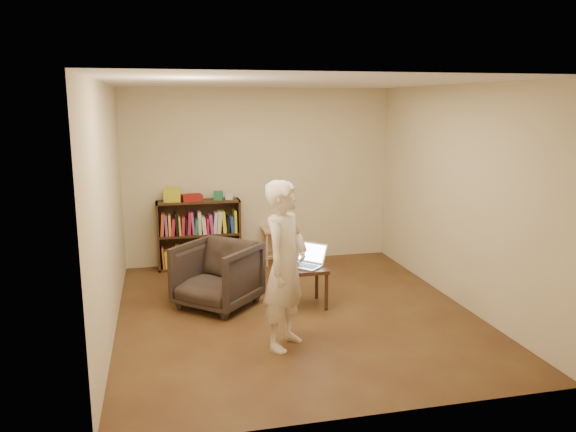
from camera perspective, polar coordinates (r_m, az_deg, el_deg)
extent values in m
plane|color=#412215|center=(6.60, 0.74, -9.75)|extent=(4.50, 4.50, 0.00)
plane|color=white|center=(6.16, 0.81, 13.42)|extent=(4.50, 4.50, 0.00)
plane|color=beige|center=(8.43, -2.90, 4.04)|extent=(4.00, 0.00, 4.00)
plane|color=beige|center=(6.10, -17.80, 0.60)|extent=(0.00, 4.50, 4.50)
plane|color=beige|center=(7.00, 16.89, 2.01)|extent=(0.00, 4.50, 4.50)
cube|color=black|center=(8.27, -13.06, -2.03)|extent=(0.03, 0.30, 1.00)
cube|color=black|center=(8.35, -5.01, -1.64)|extent=(0.03, 0.30, 1.00)
cube|color=black|center=(8.43, -9.09, -1.62)|extent=(1.20, 0.02, 1.00)
cube|color=black|center=(8.42, -8.91, -5.05)|extent=(1.20, 0.30, 0.03)
cube|color=black|center=(8.29, -9.02, -1.84)|extent=(1.14, 0.30, 0.03)
cube|color=black|center=(8.19, -9.12, 1.46)|extent=(1.20, 0.30, 0.03)
cube|color=gold|center=(8.16, -11.67, 2.11)|extent=(0.25, 0.20, 0.19)
cube|color=maroon|center=(8.17, -9.73, 1.85)|extent=(0.30, 0.24, 0.09)
cube|color=#1E7345|center=(8.20, -7.11, 2.08)|extent=(0.15, 0.15, 0.13)
cube|color=beige|center=(8.23, -5.98, 2.00)|extent=(0.13, 0.13, 0.08)
cube|color=tan|center=(8.39, -1.36, -1.40)|extent=(0.37, 0.37, 0.04)
cylinder|color=tan|center=(8.28, -2.15, -3.49)|extent=(0.04, 0.04, 0.50)
cylinder|color=tan|center=(8.34, -0.16, -3.38)|extent=(0.04, 0.04, 0.50)
cylinder|color=tan|center=(8.56, -2.53, -2.99)|extent=(0.04, 0.04, 0.50)
cylinder|color=tan|center=(8.62, -0.60, -2.89)|extent=(0.04, 0.04, 0.50)
imported|color=#2B231C|center=(6.72, -7.21, -5.97)|extent=(1.18, 1.18, 0.77)
cube|color=black|center=(6.67, 1.75, -5.35)|extent=(0.47, 0.47, 0.04)
cylinder|color=black|center=(6.51, 0.44, -8.01)|extent=(0.04, 0.04, 0.44)
cylinder|color=black|center=(6.61, 3.92, -7.72)|extent=(0.04, 0.04, 0.44)
cylinder|color=black|center=(6.89, -0.36, -6.90)|extent=(0.04, 0.04, 0.44)
cylinder|color=black|center=(6.98, 2.94, -6.65)|extent=(0.04, 0.04, 0.44)
cube|color=silver|center=(6.65, 1.69, -5.12)|extent=(0.44, 0.44, 0.02)
cube|color=black|center=(6.65, 1.69, -5.03)|extent=(0.32, 0.32, 0.00)
cube|color=silver|center=(6.77, 2.50, -3.74)|extent=(0.35, 0.35, 0.23)
cube|color=#A8BFEB|center=(6.77, 2.50, -3.74)|extent=(0.30, 0.30, 0.19)
imported|color=beige|center=(5.48, -0.28, -5.03)|extent=(0.70, 0.72, 1.67)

